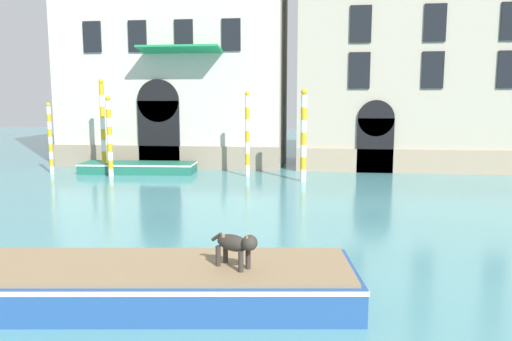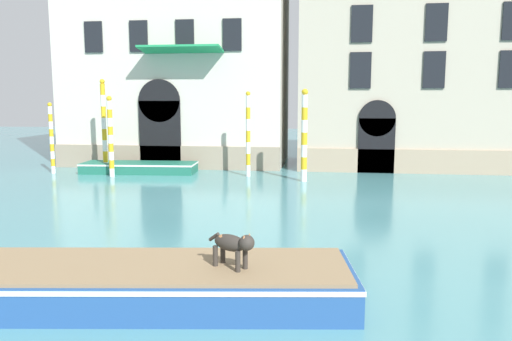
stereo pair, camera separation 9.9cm
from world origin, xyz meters
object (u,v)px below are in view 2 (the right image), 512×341
Objects in this scene: dog_on_deck at (233,244)px; mooring_pole_1 at (111,136)px; boat_moored_near_palazzo at (139,167)px; mooring_pole_4 at (104,126)px; boat_foreground at (159,282)px; mooring_pole_2 at (304,135)px; mooring_pole_0 at (52,138)px; mooring_pole_3 at (248,134)px.

dog_on_deck is 16.05m from mooring_pole_1.
mooring_pole_1 is at bearing -123.84° from boat_moored_near_palazzo.
dog_on_deck is 16.88m from boat_moored_near_palazzo.
mooring_pole_4 is at bearing 126.37° from mooring_pole_1.
boat_foreground is 8.01× the size of dog_on_deck.
mooring_pole_1 is at bearing 178.77° from mooring_pole_2.
boat_foreground is 17.64m from mooring_pole_0.
boat_foreground reaches higher than boat_moored_near_palazzo.
mooring_pole_4 reaches higher than mooring_pole_1.
dog_on_deck is 0.20× the size of mooring_pole_4.
mooring_pole_4 is (-1.58, -0.35, 2.02)m from boat_moored_near_palazzo.
dog_on_deck is at bearing -8.51° from boat_foreground.
mooring_pole_3 is at bearing 8.33° from mooring_pole_1.
mooring_pole_1 reaches higher than boat_moored_near_palazzo.
boat_moored_near_palazzo is at bearing 169.01° from mooring_pole_2.
mooring_pole_0 reaches higher than dog_on_deck.
mooring_pole_1 is 6.36m from mooring_pole_3.
boat_moored_near_palazzo is at bearing 59.48° from mooring_pole_1.
mooring_pole_0 is (-11.46, 14.42, 0.61)m from dog_on_deck.
mooring_pole_3 is (-0.54, 14.67, 1.62)m from boat_foreground.
mooring_pole_2 is at bearing 74.09° from boat_foreground.
mooring_pole_2 reaches higher than mooring_pole_0.
mooring_pole_2 is at bearing -14.30° from boat_moored_near_palazzo.
boat_foreground is at bearing -54.90° from mooring_pole_0.
mooring_pole_2 reaches higher than mooring_pole_1.
mooring_pole_4 reaches higher than mooring_pole_2.
dog_on_deck is (1.35, -0.03, 0.76)m from boat_foreground.
mooring_pole_1 reaches higher than mooring_pole_0.
boat_moored_near_palazzo is at bearing 10.26° from mooring_pole_0.
mooring_pole_0 reaches higher than boat_foreground.
mooring_pole_4 is (-0.76, 1.04, 0.40)m from mooring_pole_1.
boat_foreground is 13.82m from mooring_pole_2.
mooring_pole_2 is at bearing -3.91° from mooring_pole_0.
boat_moored_near_palazzo is 1.43× the size of mooring_pole_3.
mooring_pole_0 is at bearing 117.94° from boat_foreground.
mooring_pole_4 is at bearing 8.92° from mooring_pole_0.
mooring_pole_0 is 2.61m from mooring_pole_4.
mooring_pole_4 is (-8.95, 14.82, 1.16)m from dog_on_deck.
mooring_pole_3 is at bearing 157.05° from mooring_pole_2.
mooring_pole_4 reaches higher than dog_on_deck.
boat_foreground is 1.55m from dog_on_deck.
mooring_pole_0 is at bearing 176.09° from mooring_pole_2.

